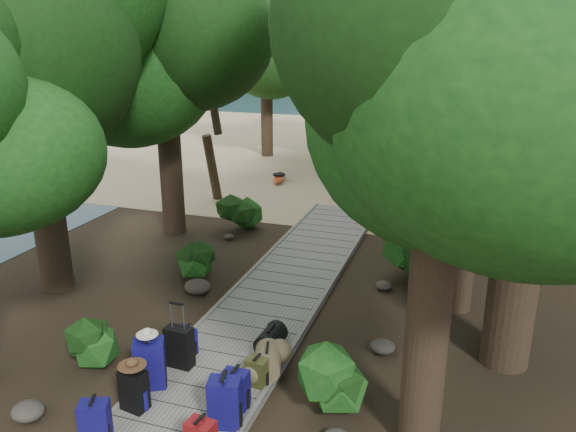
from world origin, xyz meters
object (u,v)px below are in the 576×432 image
(backpack_left_d, at_px, (186,340))
(backpack_right_d, at_px, (257,370))
(lone_suitcase_on_sand, at_px, (362,192))
(sun_lounger, at_px, (471,190))
(backpack_right_b, at_px, (225,400))
(backpack_left_a, at_px, (95,422))
(backpack_right_c, at_px, (236,387))
(backpack_left_c, at_px, (150,361))
(kayak, at_px, (279,176))
(backpack_left_b, at_px, (134,388))
(duffel_right_khaki, at_px, (267,360))
(suitcase_on_boardwalk, at_px, (179,347))
(duffel_right_black, at_px, (271,339))

(backpack_left_d, xyz_separation_m, backpack_right_d, (1.48, -0.45, -0.01))
(lone_suitcase_on_sand, bearing_deg, sun_lounger, 23.34)
(lone_suitcase_on_sand, height_order, sun_lounger, sun_lounger)
(backpack_right_b, height_order, sun_lounger, backpack_right_b)
(backpack_left_a, distance_m, backpack_right_c, 1.95)
(backpack_right_c, height_order, lone_suitcase_on_sand, backpack_right_c)
(backpack_right_b, bearing_deg, backpack_left_c, 148.90)
(backpack_right_b, xyz_separation_m, kayak, (-3.94, 13.46, -0.33))
(backpack_left_b, relative_size, lone_suitcase_on_sand, 1.12)
(sun_lounger, bearing_deg, backpack_right_d, -95.39)
(duffel_right_khaki, bearing_deg, backpack_left_d, 159.59)
(suitcase_on_boardwalk, bearing_deg, backpack_left_c, -100.30)
(duffel_right_khaki, height_order, sun_lounger, sun_lounger)
(backpack_left_a, xyz_separation_m, lone_suitcase_on_sand, (1.00, 12.66, -0.15))
(backpack_right_d, height_order, sun_lounger, sun_lounger)
(backpack_right_c, xyz_separation_m, kayak, (-3.92, 13.04, -0.24))
(backpack_left_d, bearing_deg, backpack_left_a, -71.44)
(backpack_left_c, relative_size, backpack_right_c, 1.36)
(duffel_right_black, bearing_deg, duffel_right_khaki, -71.41)
(backpack_left_a, relative_size, backpack_left_c, 0.83)
(backpack_left_b, relative_size, backpack_right_b, 0.86)
(backpack_left_d, relative_size, suitcase_on_boardwalk, 0.76)
(duffel_right_black, bearing_deg, kayak, 111.66)
(backpack_left_b, bearing_deg, backpack_left_a, -83.91)
(lone_suitcase_on_sand, relative_size, kayak, 0.18)
(backpack_left_a, height_order, lone_suitcase_on_sand, backpack_left_a)
(backpack_left_b, height_order, suitcase_on_boardwalk, suitcase_on_boardwalk)
(duffel_right_khaki, bearing_deg, backpack_left_b, -152.73)
(backpack_left_a, bearing_deg, kayak, 77.03)
(suitcase_on_boardwalk, relative_size, lone_suitcase_on_sand, 1.13)
(lone_suitcase_on_sand, bearing_deg, backpack_right_d, -86.37)
(kayak, bearing_deg, suitcase_on_boardwalk, -92.38)
(sun_lounger, bearing_deg, backpack_right_b, -94.73)
(backpack_left_a, bearing_deg, backpack_left_d, 66.09)
(backpack_right_b, xyz_separation_m, sun_lounger, (2.97, 13.17, -0.19))
(duffel_right_black, bearing_deg, suitcase_on_boardwalk, -140.11)
(backpack_left_b, bearing_deg, sun_lounger, 81.66)
(backpack_right_b, xyz_separation_m, duffel_right_khaki, (0.12, 1.37, -0.18))
(duffel_right_khaki, height_order, duffel_right_black, duffel_right_khaki)
(backpack_left_b, distance_m, lone_suitcase_on_sand, 11.88)
(sun_lounger, bearing_deg, backpack_left_d, -102.51)
(backpack_left_c, relative_size, kayak, 0.25)
(lone_suitcase_on_sand, bearing_deg, backpack_right_c, -87.04)
(backpack_right_d, bearing_deg, duffel_right_black, 105.92)
(backpack_right_c, distance_m, suitcase_on_boardwalk, 1.46)
(backpack_right_d, xyz_separation_m, kayak, (-4.02, 12.44, -0.18))
(backpack_left_b, distance_m, sun_lounger, 13.96)
(backpack_left_c, relative_size, sun_lounger, 0.45)
(backpack_right_c, relative_size, kayak, 0.18)
(backpack_right_c, xyz_separation_m, sun_lounger, (2.99, 12.75, -0.11))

